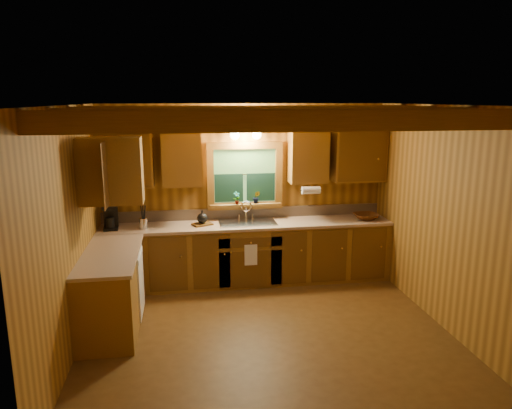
{
  "coord_description": "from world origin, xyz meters",
  "views": [
    {
      "loc": [
        -0.91,
        -5.03,
        2.66
      ],
      "look_at": [
        0.0,
        0.8,
        1.35
      ],
      "focal_mm": 33.35,
      "sensor_mm": 36.0,
      "label": 1
    }
  ],
  "objects_px": {
    "sink": "(247,226)",
    "coffee_maker": "(110,217)",
    "cutting_board": "(202,224)",
    "wicker_basket": "(366,217)"
  },
  "relations": [
    {
      "from": "sink",
      "to": "wicker_basket",
      "type": "relative_size",
      "value": 2.27
    },
    {
      "from": "sink",
      "to": "cutting_board",
      "type": "bearing_deg",
      "value": -178.05
    },
    {
      "from": "sink",
      "to": "coffee_maker",
      "type": "bearing_deg",
      "value": -179.02
    },
    {
      "from": "cutting_board",
      "to": "sink",
      "type": "bearing_deg",
      "value": -22.19
    },
    {
      "from": "sink",
      "to": "cutting_board",
      "type": "relative_size",
      "value": 3.05
    },
    {
      "from": "cutting_board",
      "to": "wicker_basket",
      "type": "relative_size",
      "value": 0.74
    },
    {
      "from": "cutting_board",
      "to": "coffee_maker",
      "type": "bearing_deg",
      "value": 156.34
    },
    {
      "from": "coffee_maker",
      "to": "wicker_basket",
      "type": "relative_size",
      "value": 0.94
    },
    {
      "from": "sink",
      "to": "coffee_maker",
      "type": "relative_size",
      "value": 2.41
    },
    {
      "from": "coffee_maker",
      "to": "wicker_basket",
      "type": "distance_m",
      "value": 3.7
    }
  ]
}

